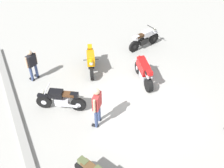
# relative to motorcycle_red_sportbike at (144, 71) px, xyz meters

# --- Properties ---
(ground_plane) EXTENTS (40.00, 40.00, 0.00)m
(ground_plane) POSITION_rel_motorcycle_red_sportbike_xyz_m (-1.29, 1.21, -0.59)
(ground_plane) COLOR #9E9E99
(curb_edge) EXTENTS (14.00, 0.30, 0.15)m
(curb_edge) POSITION_rel_motorcycle_red_sportbike_xyz_m (-1.29, 5.81, -0.52)
(curb_edge) COLOR gray
(curb_edge) RESTS_ON ground
(motorcycle_red_sportbike) EXTENTS (1.95, 0.71, 1.14)m
(motorcycle_red_sportbike) POSITION_rel_motorcycle_red_sportbike_xyz_m (0.00, 0.00, 0.00)
(motorcycle_red_sportbike) COLOR black
(motorcycle_red_sportbike) RESTS_ON ground
(motorcycle_black_cruiser) EXTENTS (1.22, 1.83, 1.09)m
(motorcycle_black_cruiser) POSITION_rel_motorcycle_red_sportbike_xyz_m (-0.12, 3.98, -0.07)
(motorcycle_black_cruiser) COLOR black
(motorcycle_black_cruiser) RESTS_ON ground
(motorcycle_silver_cruiser) EXTENTS (0.71, 2.07, 1.09)m
(motorcycle_silver_cruiser) POSITION_rel_motorcycle_red_sportbike_xyz_m (2.55, -1.56, -0.07)
(motorcycle_silver_cruiser) COLOR black
(motorcycle_silver_cruiser) RESTS_ON ground
(motorcycle_orange_sportbike) EXTENTS (1.90, 0.93, 1.14)m
(motorcycle_orange_sportbike) POSITION_rel_motorcycle_red_sportbike_xyz_m (1.82, 1.87, 0.00)
(motorcycle_orange_sportbike) COLOR black
(motorcycle_orange_sportbike) RESTS_ON ground
(person_in_black_shirt) EXTENTS (0.47, 0.58, 1.58)m
(person_in_black_shirt) POSITION_rel_motorcycle_red_sportbike_xyz_m (2.38, 4.53, 0.29)
(person_in_black_shirt) COLOR #384772
(person_in_black_shirt) RESTS_ON ground
(person_in_red_shirt) EXTENTS (0.58, 0.55, 1.78)m
(person_in_red_shirt) POSITION_rel_motorcycle_red_sportbike_xyz_m (-1.51, 2.96, 0.44)
(person_in_red_shirt) COLOR #384772
(person_in_red_shirt) RESTS_ON ground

